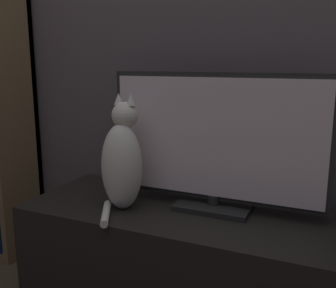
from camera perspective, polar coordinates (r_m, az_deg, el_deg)
tv_stand at (r=1.59m, az=4.88°, el=-17.26°), size 1.39×0.50×0.44m
tv at (r=1.47m, az=6.89°, el=0.17°), size 0.83×0.17×0.52m
cat at (r=1.49m, az=-6.60°, el=-2.53°), size 0.17×0.28×0.44m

